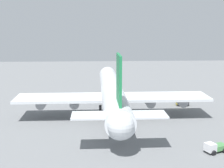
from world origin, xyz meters
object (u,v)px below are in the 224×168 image
at_px(fuel_truck, 183,102).
at_px(pushback_tractor, 215,147).
at_px(safety_cone_nose, 103,91).
at_px(cargo_airplane, 112,92).

distance_m(fuel_truck, pushback_tractor, 37.70).
relative_size(pushback_tractor, safety_cone_nose, 6.18).
distance_m(cargo_airplane, fuel_truck, 25.46).
bearing_deg(fuel_truck, cargo_airplane, 110.47).
bearing_deg(safety_cone_nose, fuel_truck, -130.91).
bearing_deg(cargo_airplane, pushback_tractor, -146.03).
relative_size(fuel_truck, safety_cone_nose, 4.89).
xyz_separation_m(cargo_airplane, fuel_truck, (8.71, -23.34, -5.26)).
bearing_deg(fuel_truck, safety_cone_nose, 49.09).
relative_size(fuel_truck, pushback_tractor, 0.79).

